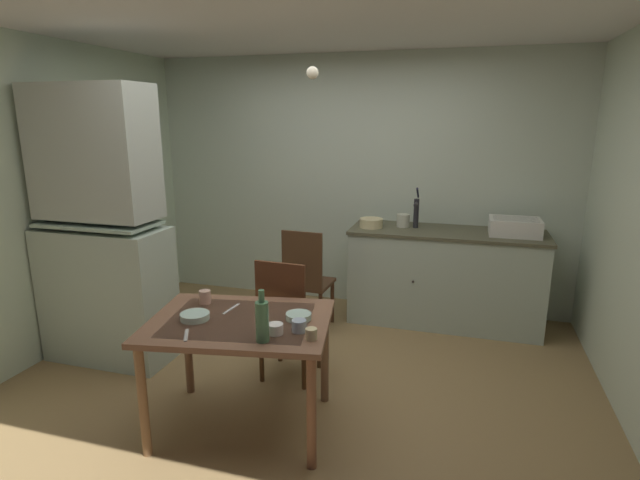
% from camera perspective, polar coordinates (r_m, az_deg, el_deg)
% --- Properties ---
extents(ground_plane, '(5.32, 5.32, 0.00)m').
position_cam_1_polar(ground_plane, '(3.87, -2.22, -16.18)').
color(ground_plane, olive).
extents(wall_back, '(4.42, 0.10, 2.56)m').
position_cam_1_polar(wall_back, '(5.19, 4.30, 6.61)').
color(wall_back, beige).
rests_on(wall_back, ground).
extents(wall_left, '(0.10, 3.74, 2.56)m').
position_cam_1_polar(wall_left, '(4.62, -29.40, 3.94)').
color(wall_left, beige).
rests_on(wall_left, ground).
extents(ceiling_slab, '(4.42, 3.74, 0.10)m').
position_cam_1_polar(ceiling_slab, '(3.42, -2.67, 25.30)').
color(ceiling_slab, silver).
extents(hutch_cabinet, '(1.01, 0.48, 2.19)m').
position_cam_1_polar(hutch_cabinet, '(4.26, -23.77, 0.29)').
color(hutch_cabinet, '#ADBEAC').
rests_on(hutch_cabinet, ground).
extents(counter_cabinet, '(1.80, 0.64, 0.91)m').
position_cam_1_polar(counter_cabinet, '(4.90, 14.13, -4.15)').
color(counter_cabinet, '#ADBEAC').
rests_on(counter_cabinet, ground).
extents(sink_basin, '(0.44, 0.34, 0.15)m').
position_cam_1_polar(sink_basin, '(4.78, 21.51, 1.46)').
color(sink_basin, silver).
rests_on(sink_basin, counter_cabinet).
extents(hand_pump, '(0.05, 0.27, 0.39)m').
position_cam_1_polar(hand_pump, '(4.81, 11.02, 3.35)').
color(hand_pump, '#232328').
rests_on(hand_pump, counter_cabinet).
extents(mixing_bowl_counter, '(0.22, 0.22, 0.09)m').
position_cam_1_polar(mixing_bowl_counter, '(4.80, 5.91, 1.97)').
color(mixing_bowl_counter, beige).
rests_on(mixing_bowl_counter, counter_cabinet).
extents(stoneware_crock, '(0.12, 0.12, 0.12)m').
position_cam_1_polar(stoneware_crock, '(4.85, 9.56, 2.22)').
color(stoneware_crock, beige).
rests_on(stoneware_crock, counter_cabinet).
extents(dining_table, '(1.23, 0.99, 0.73)m').
position_cam_1_polar(dining_table, '(3.16, -9.18, -10.58)').
color(dining_table, brown).
rests_on(dining_table, ground).
extents(chair_far_side, '(0.42, 0.42, 0.95)m').
position_cam_1_polar(chair_far_side, '(3.72, -3.84, -8.84)').
color(chair_far_side, '#50331A').
rests_on(chair_far_side, ground).
extents(chair_by_counter, '(0.42, 0.42, 0.97)m').
position_cam_1_polar(chair_by_counter, '(4.56, -1.56, -4.45)').
color(chair_by_counter, '#4B2D1B').
rests_on(chair_by_counter, ground).
extents(serving_bowl_wide, '(0.18, 0.18, 0.04)m').
position_cam_1_polar(serving_bowl_wide, '(3.17, -14.21, -8.51)').
color(serving_bowl_wide, '#ADD1C1').
rests_on(serving_bowl_wide, dining_table).
extents(soup_bowl_small, '(0.16, 0.16, 0.04)m').
position_cam_1_polar(soup_bowl_small, '(3.08, -2.49, -8.76)').
color(soup_bowl_small, '#ADD1C1').
rests_on(soup_bowl_small, dining_table).
extents(mug_tall, '(0.09, 0.09, 0.07)m').
position_cam_1_polar(mug_tall, '(2.91, -2.43, -9.84)').
color(mug_tall, '#9EB2C6').
rests_on(mug_tall, dining_table).
extents(teacup_cream, '(0.09, 0.09, 0.06)m').
position_cam_1_polar(teacup_cream, '(2.89, -5.15, -10.16)').
color(teacup_cream, white).
rests_on(teacup_cream, dining_table).
extents(mug_dark, '(0.08, 0.08, 0.09)m').
position_cam_1_polar(mug_dark, '(3.40, -13.10, -6.41)').
color(mug_dark, tan).
rests_on(mug_dark, dining_table).
extents(teacup_mint, '(0.07, 0.07, 0.06)m').
position_cam_1_polar(teacup_mint, '(2.81, -1.02, -10.76)').
color(teacup_mint, beige).
rests_on(teacup_mint, dining_table).
extents(glass_bottle, '(0.07, 0.07, 0.30)m').
position_cam_1_polar(glass_bottle, '(2.77, -6.68, -9.18)').
color(glass_bottle, '#4C7F56').
rests_on(glass_bottle, dining_table).
extents(table_knife, '(0.03, 0.19, 0.00)m').
position_cam_1_polar(table_knife, '(3.28, -10.18, -7.79)').
color(table_knife, silver).
rests_on(table_knife, dining_table).
extents(teaspoon_near_bowl, '(0.09, 0.15, 0.00)m').
position_cam_1_polar(teaspoon_near_bowl, '(2.96, -15.14, -10.53)').
color(teaspoon_near_bowl, beige).
rests_on(teaspoon_near_bowl, dining_table).
extents(pendant_bulb, '(0.08, 0.08, 0.08)m').
position_cam_1_polar(pendant_bulb, '(3.34, -0.87, 18.69)').
color(pendant_bulb, '#F9EFCC').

